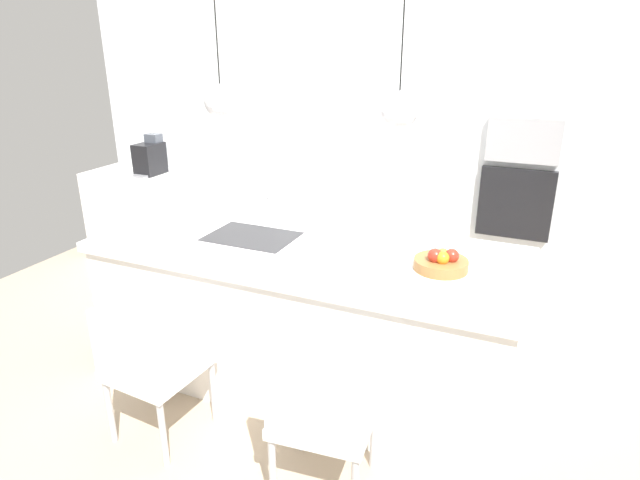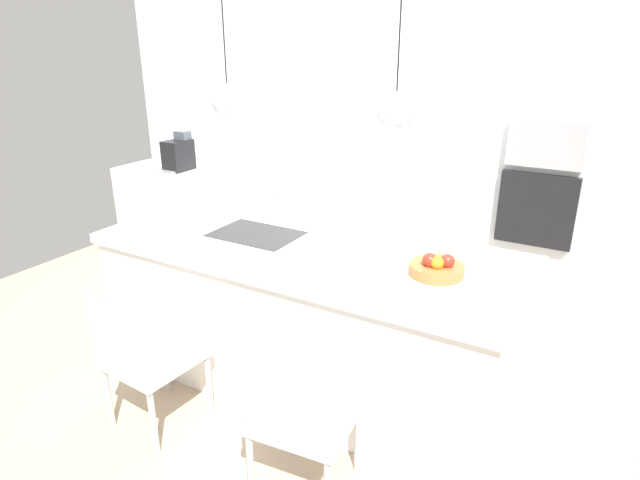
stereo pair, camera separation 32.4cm
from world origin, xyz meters
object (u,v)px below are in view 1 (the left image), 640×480
at_px(coffee_machine, 150,158).
at_px(oven, 515,203).
at_px(chair_middle, 321,414).
at_px(chair_near, 149,365).
at_px(fruit_bowl, 441,262).
at_px(microwave, 524,140).

xyz_separation_m(coffee_machine, oven, (3.37, 0.30, -0.13)).
bearing_deg(chair_middle, coffee_machine, 141.99).
distance_m(chair_near, chair_middle, 1.02).
height_order(fruit_bowl, chair_middle, fruit_bowl).
distance_m(oven, chair_middle, 2.57).
bearing_deg(oven, chair_middle, -103.63).
bearing_deg(microwave, coffee_machine, -174.96).
bearing_deg(fruit_bowl, oven, 81.05).
relative_size(fruit_bowl, chair_near, 0.35).
relative_size(chair_near, chair_middle, 0.98).
distance_m(microwave, chair_middle, 2.70).
distance_m(coffee_machine, chair_near, 2.85).
height_order(microwave, chair_near, microwave).
bearing_deg(coffee_machine, microwave, 5.04).
xyz_separation_m(fruit_bowl, coffee_machine, (-3.12, 1.32, 0.06)).
relative_size(fruit_bowl, oven, 0.53).
distance_m(fruit_bowl, chair_near, 1.68).
bearing_deg(microwave, chair_middle, -103.63).
height_order(microwave, chair_middle, microwave).
bearing_deg(microwave, fruit_bowl, -98.95).
height_order(fruit_bowl, oven, oven).
xyz_separation_m(coffee_machine, microwave, (3.37, 0.30, 0.37)).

